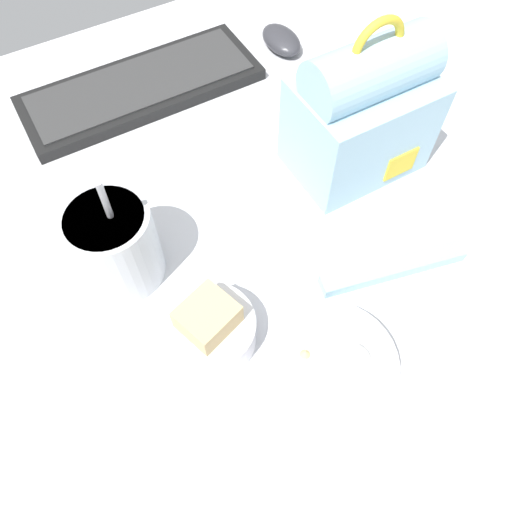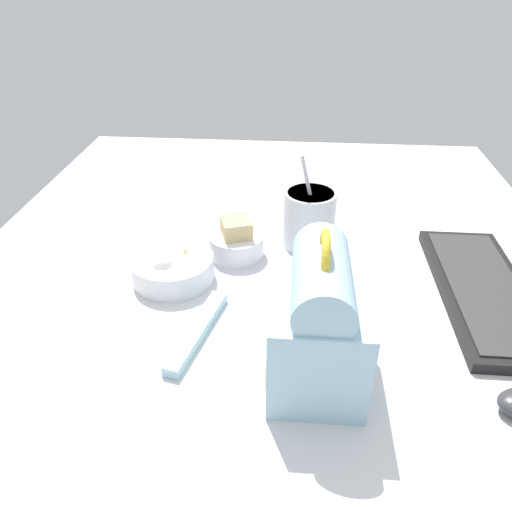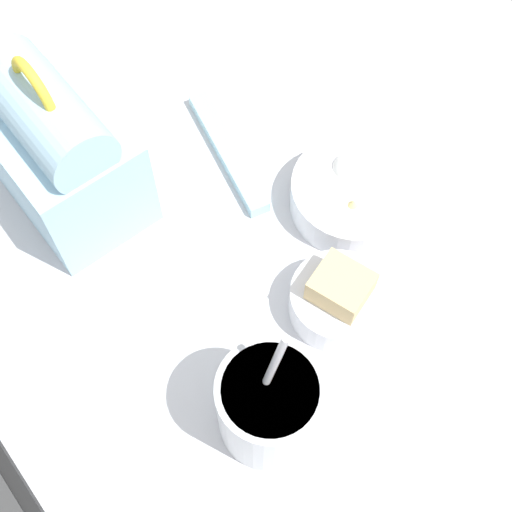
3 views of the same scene
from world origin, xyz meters
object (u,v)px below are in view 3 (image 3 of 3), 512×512
Objects in this scene: soup_cup at (269,406)px; bento_bowl_sandwich at (338,299)px; bento_bowl_snacks at (352,194)px; lunch_bag at (61,152)px; chopstick_case at (228,152)px.

soup_cup is 14.30cm from bento_bowl_sandwich.
bento_bowl_snacks is at bearing -59.39° from soup_cup.
lunch_bag reaches higher than chopstick_case.
soup_cup is 1.81× the size of bento_bowl_sandwich.
lunch_bag is 34.06cm from soup_cup.
bento_bowl_sandwich is (-29.01, -13.85, -5.97)cm from lunch_bag.
chopstick_case is at bearing 25.33° from bento_bowl_snacks.
bento_bowl_snacks is 0.76× the size of chopstick_case.
bento_bowl_snacks is at bearing -130.62° from lunch_bag.
lunch_bag is 1.19× the size of chopstick_case.
bento_bowl_snacks is at bearing -48.62° from bento_bowl_sandwich.
bento_bowl_sandwich is 23.18cm from chopstick_case.
bento_bowl_sandwich is at bearing 172.21° from chopstick_case.
bento_bowl_sandwich is 0.72× the size of bento_bowl_snacks.
bento_bowl_snacks is (8.68, -9.85, -0.40)cm from bento_bowl_sandwich.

